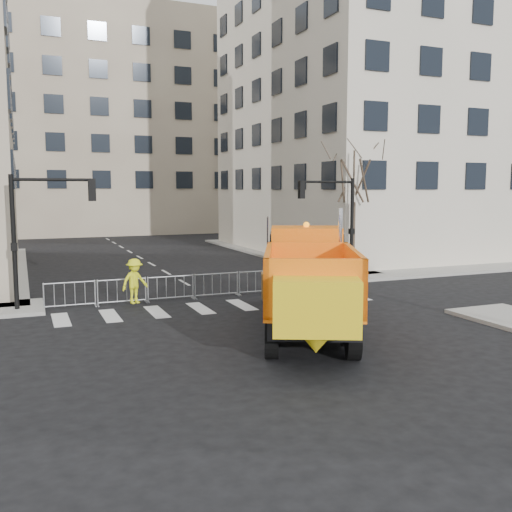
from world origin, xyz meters
name	(u,v)px	position (x,y,z in m)	size (l,w,h in m)	color
ground	(282,338)	(0.00, 0.00, 0.00)	(120.00, 120.00, 0.00)	black
sidewalk_back	(204,292)	(0.00, 8.50, 0.07)	(64.00, 5.00, 0.15)	gray
building_right	(396,45)	(20.00, 22.00, 16.00)	(22.00, 22.00, 32.00)	beige
building_far	(90,126)	(0.00, 52.00, 12.00)	(30.00, 18.00, 24.00)	gray
traffic_light_left	(14,244)	(-8.00, 7.50, 2.70)	(0.18, 0.18, 5.40)	black
traffic_light_right	(352,230)	(8.50, 9.50, 2.70)	(0.18, 0.18, 5.40)	black
crowd_barriers	(194,286)	(-0.75, 7.60, 0.55)	(12.60, 0.60, 1.10)	#9EA0A5
street_tree	(353,209)	(9.20, 10.50, 3.75)	(3.00, 3.00, 7.50)	#382B21
plow_truck	(309,281)	(0.92, -0.07, 1.85)	(7.15, 10.94, 4.17)	black
cop_a	(285,283)	(2.39, 4.87, 0.93)	(0.68, 0.45, 1.87)	black
cop_b	(280,285)	(1.92, 4.34, 0.94)	(0.91, 0.71, 1.87)	black
cop_c	(325,281)	(4.51, 5.22, 0.82)	(0.96, 0.40, 1.63)	black
worker	(135,281)	(-3.50, 6.80, 1.08)	(1.20, 0.69, 1.85)	yellow
newspaper_box	(291,273)	(4.59, 8.75, 0.70)	(0.45, 0.40, 1.10)	#9A0D0B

